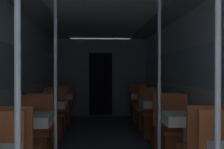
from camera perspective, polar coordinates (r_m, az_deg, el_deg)
wall_left at (r=4.72m, az=-17.29°, el=-1.14°), size 0.05×10.09×2.15m
wall_right at (r=4.80m, az=14.53°, el=-1.10°), size 0.05×10.09×2.15m
ceiling_panel at (r=4.67m, az=-1.25°, el=12.28°), size 2.61×10.09×0.07m
bulkhead_far at (r=8.73m, az=-2.10°, el=-0.61°), size 2.56×0.09×2.15m
support_pole_left_0 at (r=1.93m, az=-16.88°, el=-4.45°), size 0.04×0.04×2.15m
dining_table_left_1 at (r=3.74m, az=-15.39°, el=-8.96°), size 0.58×0.58×0.75m
chair_left_far_1 at (r=4.32m, az=-13.84°, el=-12.19°), size 0.43×0.43×0.93m
support_pole_left_1 at (r=3.64m, az=-10.30°, el=-2.11°), size 0.04×0.04×2.15m
dining_table_left_2 at (r=5.44m, az=-11.44°, el=-5.98°), size 0.58×0.58×0.75m
chair_left_near_2 at (r=4.97m, az=-12.35°, el=-10.49°), size 0.43×0.43×0.93m
chair_left_far_2 at (r=6.01m, az=-10.69°, el=-8.57°), size 0.43×0.43×0.93m
dining_table_left_3 at (r=7.16m, az=-9.40°, el=-4.42°), size 0.58×0.58×0.75m
chair_left_near_3 at (r=6.67m, az=-9.91°, el=-7.66°), size 0.43×0.43×0.93m
chair_left_far_3 at (r=7.72m, az=-8.96°, el=-6.54°), size 0.43×0.43×0.93m
support_pole_right_0 at (r=2.01m, az=18.76°, el=-4.24°), size 0.04×0.04×2.15m
dining_table_right_1 at (r=3.81m, az=13.58°, el=-8.78°), size 0.58×0.58×0.75m
chair_right_far_1 at (r=4.38m, az=11.54°, el=-12.00°), size 0.43×0.43×0.93m
support_pole_right_1 at (r=3.69m, az=8.65°, el=-2.07°), size 0.04×0.04×2.15m
dining_table_right_2 at (r=5.49m, az=8.35°, el=-5.92°), size 0.58×0.58×0.75m
chair_right_near_2 at (r=5.02m, az=9.56°, el=-10.37°), size 0.43×0.43×0.93m
chair_right_far_2 at (r=6.05m, az=7.34°, el=-8.50°), size 0.43×0.43×0.93m
dining_table_right_3 at (r=7.20m, az=5.60°, el=-4.39°), size 0.58×0.58×0.75m
chair_right_near_3 at (r=6.71m, az=6.28°, el=-7.61°), size 0.43×0.43×0.93m
chair_right_far_3 at (r=7.75m, az=5.00°, el=-6.51°), size 0.43×0.43×0.93m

